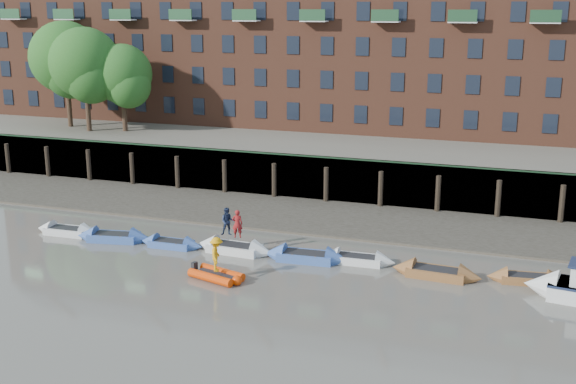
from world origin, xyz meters
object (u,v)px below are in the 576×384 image
at_px(rowboat_1, 114,237).
at_px(rowboat_4, 306,257).
at_px(rib_tender, 218,275).
at_px(rowboat_2, 171,244).
at_px(rowboat_3, 234,248).
at_px(person_rower_a, 237,224).
at_px(rowboat_5, 357,259).
at_px(person_rib_crew, 216,254).
at_px(person_rower_b, 228,222).
at_px(rowboat_7, 527,279).
at_px(rowboat_0, 68,231).
at_px(rowboat_6, 436,273).

height_order(rowboat_1, rowboat_4, rowboat_4).
bearing_deg(rib_tender, rowboat_2, 157.59).
relative_size(rowboat_3, person_rower_a, 2.94).
xyz_separation_m(rowboat_4, rowboat_5, (2.82, 0.58, -0.03)).
distance_m(rowboat_3, rib_tender, 4.30).
bearing_deg(person_rower_a, person_rib_crew, 80.20).
xyz_separation_m(rowboat_4, person_rower_b, (-4.82, 0.19, 1.51)).
bearing_deg(person_rib_crew, rowboat_1, 46.63).
bearing_deg(rowboat_5, rowboat_7, -2.06).
bearing_deg(rowboat_2, rowboat_0, 178.50).
distance_m(rowboat_3, person_rib_crew, 4.49).
relative_size(rowboat_2, rowboat_3, 0.82).
distance_m(rowboat_1, rowboat_4, 12.10).
bearing_deg(rowboat_0, rowboat_2, -2.24).
height_order(rowboat_3, rowboat_5, rowboat_3).
height_order(rowboat_2, rowboat_5, rowboat_5).
relative_size(rowboat_2, rib_tender, 1.27).
bearing_deg(rib_tender, person_rower_a, 115.55).
xyz_separation_m(rowboat_2, rowboat_3, (3.91, 0.33, 0.04)).
height_order(rowboat_0, rowboat_1, rowboat_1).
xyz_separation_m(rowboat_1, rib_tender, (8.65, -3.77, -0.01)).
height_order(rowboat_2, person_rib_crew, person_rib_crew).
xyz_separation_m(rowboat_6, rowboat_7, (4.53, 0.77, -0.03)).
bearing_deg(rib_tender, rowboat_3, 118.41).
xyz_separation_m(rowboat_3, person_rower_b, (-0.49, 0.21, 1.51)).
xyz_separation_m(rowboat_5, rowboat_6, (4.44, -0.73, 0.02)).
bearing_deg(rib_tender, rowboat_4, 67.30).
bearing_deg(person_rib_crew, rowboat_7, -91.68).
xyz_separation_m(rowboat_6, rib_tender, (-10.70, -4.08, -0.01)).
xyz_separation_m(rowboat_0, person_rower_a, (11.41, 0.26, 1.54)).
relative_size(rowboat_5, person_rib_crew, 2.36).
relative_size(rowboat_0, person_rower_b, 2.66).
height_order(rib_tender, person_rower_b, person_rower_b).
relative_size(rowboat_0, person_rib_crew, 2.40).
bearing_deg(rowboat_4, rowboat_5, 7.74).
distance_m(rowboat_3, rowboat_5, 7.17).
bearing_deg(rowboat_4, rowboat_6, -5.11).
height_order(rowboat_4, person_rower_b, person_rower_b).
bearing_deg(person_rower_b, rowboat_6, -23.97).
height_order(rowboat_2, rib_tender, rowboat_2).
distance_m(rowboat_3, rowboat_4, 4.33).
bearing_deg(rib_tender, person_rower_b, 123.78).
distance_m(rowboat_1, rowboat_7, 23.91).
bearing_deg(person_rower_b, rowboat_5, -19.44).
bearing_deg(rowboat_5, person_rib_crew, -144.72).
distance_m(rowboat_2, person_rower_b, 3.80).
relative_size(rowboat_5, person_rower_a, 2.61).
bearing_deg(rowboat_7, rowboat_0, 174.58).
distance_m(rowboat_4, rowboat_7, 11.81).
bearing_deg(rowboat_2, rowboat_4, 1.36).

